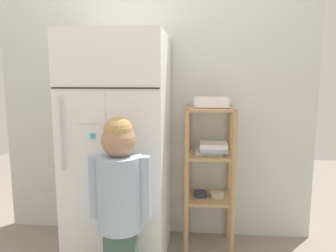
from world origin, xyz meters
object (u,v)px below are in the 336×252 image
pantry_shelf_unit (210,163)px  fruit_bin (211,103)px  refrigerator (120,148)px  child_standing (120,192)px

pantry_shelf_unit → fruit_bin: 0.47m
pantry_shelf_unit → refrigerator: bearing=-166.6°
child_standing → fruit_bin: fruit_bin is taller
refrigerator → pantry_shelf_unit: size_ratio=1.48×
refrigerator → pantry_shelf_unit: refrigerator is taller
refrigerator → pantry_shelf_unit: (0.66, 0.16, -0.14)m
refrigerator → fruit_bin: 0.75m
child_standing → pantry_shelf_unit: 0.86m
refrigerator → child_standing: 0.56m
child_standing → fruit_bin: 0.97m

